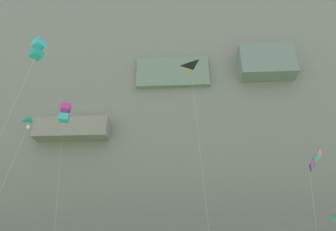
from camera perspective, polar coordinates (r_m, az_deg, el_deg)
name	(u,v)px	position (r m, az deg, el deg)	size (l,w,h in m)	color
cliff_face	(175,124)	(76.07, 1.27, -1.57)	(180.00, 27.83, 71.48)	gray
kite_delta_far_right	(194,78)	(29.98, 4.83, 7.05)	(1.78, 4.96, 19.94)	black
kite_delta_low_right	(30,131)	(31.84, -24.25, -2.65)	(1.66, 6.81, 15.02)	teal
kite_box_mid_center	(38,49)	(31.06, -23.12, 11.28)	(2.49, 2.57, 21.60)	#38B2D1
kite_box_high_center	(65,113)	(33.36, -18.66, 0.43)	(2.78, 2.45, 18.12)	#CC3399
kite_banner_high_left	(315,163)	(29.49, 25.69, -7.99)	(2.46, 4.81, 11.40)	black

